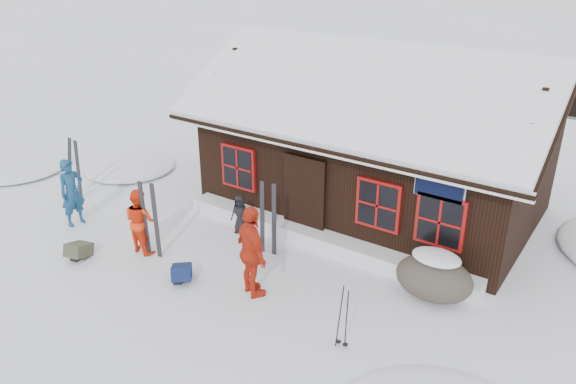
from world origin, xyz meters
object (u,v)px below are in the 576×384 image
(boulder, at_px, (434,277))
(ski_pair_left, at_px, (74,170))
(skier_orange_left, at_px, (140,221))
(ski_poles, at_px, (343,319))
(skier_orange_right, at_px, (252,252))
(skier_crouched, at_px, (240,214))
(skier_teal, at_px, (72,193))
(backpack_olive, at_px, (79,253))
(backpack_blue, at_px, (182,275))

(boulder, xyz_separation_m, ski_pair_left, (-9.93, -1.07, 0.40))
(skier_orange_left, height_order, ski_poles, skier_orange_left)
(boulder, bearing_deg, skier_orange_right, -146.86)
(skier_orange_left, relative_size, skier_crouched, 1.56)
(skier_teal, distance_m, skier_crouched, 4.26)
(skier_orange_left, xyz_separation_m, skier_orange_right, (3.20, 0.03, 0.21))
(ski_pair_left, bearing_deg, skier_teal, -49.04)
(ski_pair_left, bearing_deg, skier_orange_left, -25.73)
(backpack_olive, bearing_deg, ski_poles, -8.34)
(skier_teal, bearing_deg, skier_crouched, -55.56)
(ski_poles, xyz_separation_m, backpack_blue, (-3.83, -0.07, -0.46))
(skier_orange_right, bearing_deg, ski_pair_left, 20.44)
(skier_orange_left, bearing_deg, ski_poles, -179.75)
(skier_crouched, xyz_separation_m, boulder, (4.93, 0.05, -0.03))
(ski_poles, xyz_separation_m, backpack_olive, (-6.42, -0.70, -0.45))
(skier_teal, xyz_separation_m, ski_poles, (7.91, -0.34, -0.27))
(ski_poles, distance_m, backpack_olive, 6.47)
(boulder, relative_size, backpack_olive, 2.88)
(skier_orange_right, bearing_deg, boulder, -118.77)
(skier_orange_left, distance_m, backpack_blue, 1.84)
(skier_orange_left, bearing_deg, skier_crouched, -119.89)
(skier_crouched, bearing_deg, ski_pair_left, -177.89)
(skier_crouched, height_order, boulder, skier_crouched)
(ski_poles, bearing_deg, backpack_blue, -178.99)
(ski_poles, bearing_deg, ski_pair_left, 171.78)
(boulder, height_order, ski_pair_left, ski_pair_left)
(skier_orange_right, relative_size, backpack_blue, 3.65)
(ski_poles, bearing_deg, boulder, 72.58)
(ski_pair_left, bearing_deg, ski_poles, -19.35)
(skier_teal, xyz_separation_m, backpack_olive, (1.50, -1.04, -0.72))
(boulder, xyz_separation_m, ski_poles, (-0.75, -2.39, 0.14))
(skier_teal, distance_m, ski_pair_left, 1.61)
(ski_poles, relative_size, backpack_blue, 2.38)
(boulder, bearing_deg, backpack_blue, -151.77)
(skier_teal, xyz_separation_m, ski_pair_left, (-1.27, 0.99, -0.01))
(skier_orange_left, distance_m, ski_poles, 5.52)
(backpack_blue, bearing_deg, skier_orange_right, -23.82)
(backpack_blue, relative_size, backpack_olive, 0.99)
(ski_pair_left, bearing_deg, skier_orange_right, -18.78)
(skier_crouched, relative_size, ski_poles, 0.77)
(backpack_olive, bearing_deg, skier_teal, 130.50)
(skier_orange_left, height_order, skier_crouched, skier_orange_left)
(skier_orange_right, bearing_deg, skier_teal, 28.73)
(skier_orange_left, height_order, boulder, skier_orange_left)
(skier_crouched, height_order, ski_pair_left, ski_pair_left)
(skier_orange_right, relative_size, skier_crouched, 1.98)
(ski_pair_left, bearing_deg, backpack_olive, -47.44)
(boulder, relative_size, ski_pair_left, 0.86)
(ski_pair_left, relative_size, backpack_blue, 3.38)
(ski_pair_left, xyz_separation_m, backpack_olive, (2.76, -2.03, -0.72))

